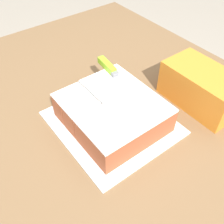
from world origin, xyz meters
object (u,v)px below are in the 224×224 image
(knife, at_px, (112,71))
(storage_box, at_px, (202,88))
(cake, at_px, (113,112))
(cake_board, at_px, (112,122))

(knife, relative_size, storage_box, 1.15)
(cake, xyz_separation_m, knife, (-0.11, 0.08, 0.05))
(cake_board, distance_m, storage_box, 0.32)
(cake_board, bearing_deg, cake, 40.08)
(storage_box, bearing_deg, cake, -108.10)
(cake, distance_m, storage_box, 0.31)
(cake, distance_m, knife, 0.15)
(storage_box, bearing_deg, cake_board, -108.35)
(cake, relative_size, storage_box, 1.12)
(knife, bearing_deg, cake, -30.02)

